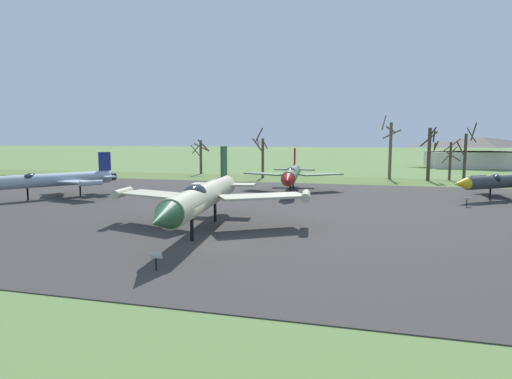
{
  "coord_description": "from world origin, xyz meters",
  "views": [
    {
      "loc": [
        9.57,
        -24.05,
        6.51
      ],
      "look_at": [
        -0.74,
        14.65,
        1.78
      ],
      "focal_mm": 30.47,
      "sensor_mm": 36.0,
      "label": 1
    }
  ],
  "objects_px": {
    "info_placard_front_right": "(288,196)",
    "info_placard_rear_center": "(156,259)",
    "jet_fighter_front_left": "(507,181)",
    "visitor_building": "(481,152)",
    "jet_fighter_rear_left": "(53,180)",
    "jet_fighter_rear_center": "(203,197)",
    "info_placard_front_left": "(467,201)",
    "jet_fighter_front_right": "(292,174)"
  },
  "relations": [
    {
      "from": "jet_fighter_front_left",
      "to": "jet_fighter_front_right",
      "type": "xyz_separation_m",
      "value": [
        -23.22,
        -0.03,
        0.29
      ]
    },
    {
      "from": "info_placard_rear_center",
      "to": "jet_fighter_rear_left",
      "type": "distance_m",
      "value": 31.1
    },
    {
      "from": "info_placard_front_right",
      "to": "jet_fighter_front_left",
      "type": "bearing_deg",
      "value": 18.01
    },
    {
      "from": "jet_fighter_front_left",
      "to": "jet_fighter_rear_center",
      "type": "xyz_separation_m",
      "value": [
        -25.22,
        -23.51,
        0.51
      ]
    },
    {
      "from": "jet_fighter_front_left",
      "to": "info_placard_front_right",
      "type": "distance_m",
      "value": 23.5
    },
    {
      "from": "info_placard_front_left",
      "to": "jet_fighter_front_right",
      "type": "bearing_deg",
      "value": 159.99
    },
    {
      "from": "jet_fighter_front_left",
      "to": "info_placard_front_left",
      "type": "height_order",
      "value": "jet_fighter_front_left"
    },
    {
      "from": "jet_fighter_rear_center",
      "to": "info_placard_front_left",
      "type": "bearing_deg",
      "value": 40.05
    },
    {
      "from": "jet_fighter_front_left",
      "to": "jet_fighter_rear_left",
      "type": "bearing_deg",
      "value": -165.99
    },
    {
      "from": "info_placard_front_right",
      "to": "jet_fighter_rear_left",
      "type": "distance_m",
      "value": 25.4
    },
    {
      "from": "info_placard_front_right",
      "to": "info_placard_rear_center",
      "type": "bearing_deg",
      "value": -94.06
    },
    {
      "from": "jet_fighter_rear_center",
      "to": "jet_fighter_front_right",
      "type": "bearing_deg",
      "value": 85.13
    },
    {
      "from": "jet_fighter_front_right",
      "to": "jet_fighter_rear_center",
      "type": "xyz_separation_m",
      "value": [
        -2.0,
        -23.48,
        0.23
      ]
    },
    {
      "from": "jet_fighter_front_left",
      "to": "visitor_building",
      "type": "bearing_deg",
      "value": 80.12
    },
    {
      "from": "info_placard_front_right",
      "to": "visitor_building",
      "type": "xyz_separation_m",
      "value": [
        32.16,
        63.81,
        2.81
      ]
    },
    {
      "from": "visitor_building",
      "to": "info_placard_front_right",
      "type": "bearing_deg",
      "value": -116.75
    },
    {
      "from": "jet_fighter_rear_center",
      "to": "visitor_building",
      "type": "relative_size",
      "value": 0.76
    },
    {
      "from": "jet_fighter_front_right",
      "to": "info_placard_front_right",
      "type": "distance_m",
      "value": 7.48
    },
    {
      "from": "jet_fighter_front_left",
      "to": "jet_fighter_rear_center",
      "type": "bearing_deg",
      "value": -137.01
    },
    {
      "from": "info_placard_front_left",
      "to": "info_placard_rear_center",
      "type": "relative_size",
      "value": 1.0
    },
    {
      "from": "info_placard_front_left",
      "to": "jet_fighter_rear_center",
      "type": "height_order",
      "value": "jet_fighter_rear_center"
    },
    {
      "from": "jet_fighter_front_left",
      "to": "jet_fighter_rear_center",
      "type": "height_order",
      "value": "jet_fighter_rear_center"
    },
    {
      "from": "info_placard_rear_center",
      "to": "jet_fighter_rear_left",
      "type": "xyz_separation_m",
      "value": [
        -23.15,
        20.71,
        1.47
      ]
    },
    {
      "from": "info_placard_front_right",
      "to": "visitor_building",
      "type": "relative_size",
      "value": 0.04
    },
    {
      "from": "info_placard_front_left",
      "to": "info_placard_rear_center",
      "type": "distance_m",
      "value": 32.09
    },
    {
      "from": "jet_fighter_front_left",
      "to": "jet_fighter_rear_left",
      "type": "relative_size",
      "value": 0.93
    },
    {
      "from": "jet_fighter_rear_center",
      "to": "visitor_building",
      "type": "xyz_separation_m",
      "value": [
        35.08,
        80.07,
        0.86
      ]
    },
    {
      "from": "jet_fighter_rear_center",
      "to": "info_placard_rear_center",
      "type": "xyz_separation_m",
      "value": [
        1.13,
        -8.99,
        -1.9
      ]
    },
    {
      "from": "jet_fighter_front_left",
      "to": "info_placard_rear_center",
      "type": "height_order",
      "value": "jet_fighter_front_left"
    },
    {
      "from": "jet_fighter_front_right",
      "to": "jet_fighter_rear_left",
      "type": "height_order",
      "value": "jet_fighter_front_right"
    },
    {
      "from": "jet_fighter_front_right",
      "to": "jet_fighter_rear_left",
      "type": "bearing_deg",
      "value": -153.92
    },
    {
      "from": "info_placard_front_left",
      "to": "visitor_building",
      "type": "xyz_separation_m",
      "value": [
        14.99,
        63.18,
        2.75
      ]
    },
    {
      "from": "jet_fighter_front_left",
      "to": "jet_fighter_rear_center",
      "type": "relative_size",
      "value": 0.67
    },
    {
      "from": "jet_fighter_front_left",
      "to": "info_placard_rear_center",
      "type": "distance_m",
      "value": 40.49
    },
    {
      "from": "info_placard_front_left",
      "to": "info_placard_rear_center",
      "type": "xyz_separation_m",
      "value": [
        -18.97,
        -25.88,
        -0.01
      ]
    },
    {
      "from": "jet_fighter_front_left",
      "to": "jet_fighter_front_right",
      "type": "height_order",
      "value": "jet_fighter_front_right"
    },
    {
      "from": "jet_fighter_front_left",
      "to": "jet_fighter_front_right",
      "type": "distance_m",
      "value": 23.22
    },
    {
      "from": "jet_fighter_front_left",
      "to": "visitor_building",
      "type": "xyz_separation_m",
      "value": [
        9.85,
        56.56,
        1.37
      ]
    },
    {
      "from": "jet_fighter_front_right",
      "to": "jet_fighter_rear_left",
      "type": "xyz_separation_m",
      "value": [
        -24.02,
        -11.76,
        -0.2
      ]
    },
    {
      "from": "visitor_building",
      "to": "jet_fighter_front_left",
      "type": "bearing_deg",
      "value": -99.88
    },
    {
      "from": "info_placard_rear_center",
      "to": "visitor_building",
      "type": "bearing_deg",
      "value": 69.13
    },
    {
      "from": "info_placard_front_right",
      "to": "jet_fighter_rear_center",
      "type": "xyz_separation_m",
      "value": [
        -2.92,
        -16.26,
        1.95
      ]
    }
  ]
}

